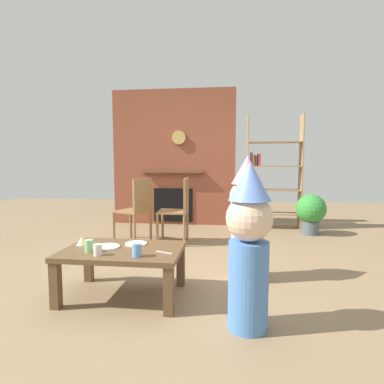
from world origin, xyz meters
name	(u,v)px	position (x,y,z in m)	size (l,w,h in m)	color
ground_plane	(172,275)	(0.00, 0.00, 0.00)	(12.00, 12.00, 0.00)	#846B4C
brick_fireplace_feature	(174,158)	(-0.45, 2.60, 1.19)	(2.20, 0.28, 2.40)	brown
bookshelf	(270,175)	(1.23, 2.40, 0.90)	(0.90, 0.28, 1.90)	#9E7A51
coffee_table	(123,256)	(-0.31, -0.53, 0.34)	(0.97, 0.65, 0.40)	brown
paper_cup_near_left	(98,250)	(-0.44, -0.73, 0.45)	(0.06, 0.06, 0.09)	silver
paper_cup_near_right	(89,246)	(-0.54, -0.66, 0.45)	(0.07, 0.07, 0.10)	#8CD18C
paper_cup_center	(137,250)	(-0.13, -0.73, 0.45)	(0.07, 0.07, 0.10)	#669EE0
paper_plate_front	(107,247)	(-0.46, -0.51, 0.41)	(0.21, 0.21, 0.01)	white
paper_plate_rear	(136,244)	(-0.24, -0.39, 0.41)	(0.19, 0.19, 0.01)	white
birthday_cake_slice	(82,240)	(-0.71, -0.45, 0.44)	(0.10, 0.10, 0.07)	#EAC68C
table_fork	(164,252)	(0.05, -0.61, 0.41)	(0.15, 0.02, 0.01)	silver
child_with_cone_hat	(249,242)	(0.69, -0.92, 0.59)	(0.31, 0.31, 1.11)	#4C7FC6
child_in_pink	(247,215)	(0.72, -0.03, 0.62)	(0.33, 0.33, 1.18)	#EAB2C6
dining_chair_left	(138,206)	(-0.70, 1.15, 0.51)	(0.52, 0.52, 0.90)	olive
dining_chair_middle	(179,207)	(-0.12, 1.21, 0.51)	(0.41, 0.41, 0.90)	olive
potted_plant_tall	(311,211)	(1.81, 1.98, 0.36)	(0.45, 0.45, 0.63)	#4C5660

